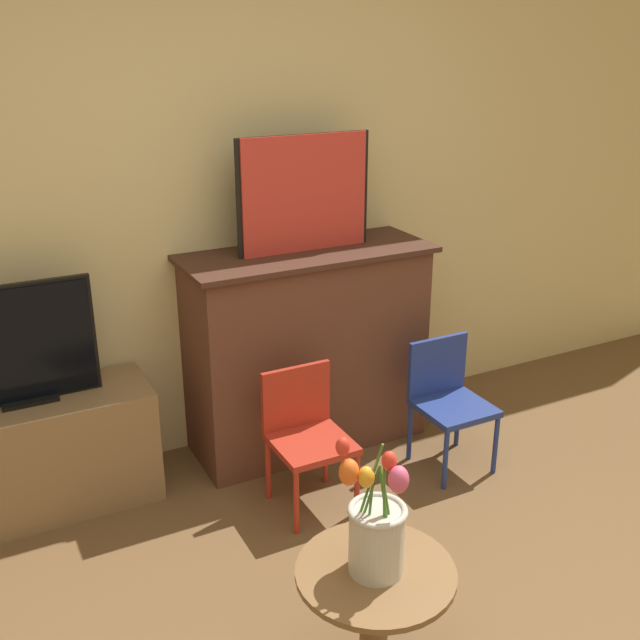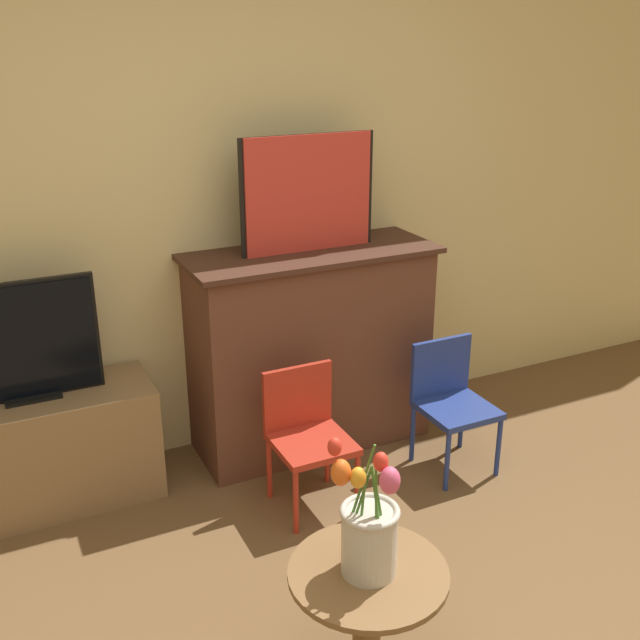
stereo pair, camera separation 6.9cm
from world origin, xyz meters
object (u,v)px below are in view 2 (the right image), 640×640
Objects in this scene: chair_red at (307,430)px; chair_blue at (451,397)px; painting at (308,194)px; vase_tulips at (369,530)px; tv_monitor at (25,343)px.

chair_red is 0.75m from chair_blue.
painting reaches higher than chair_blue.
chair_red is 1.00× the size of chair_blue.
vase_tulips reaches higher than chair_blue.
tv_monitor is at bearing 164.33° from chair_blue.
tv_monitor reaches higher than chair_blue.
tv_monitor reaches higher than chair_red.
chair_red is at bearing 178.83° from chair_blue.
tv_monitor is 1.74m from vase_tulips.
chair_blue is (0.75, -0.02, 0.00)m from chair_red.
tv_monitor is at bearing 116.72° from vase_tulips.
painting is 1.11× the size of tv_monitor.
tv_monitor is at bearing 179.64° from painting.
chair_red is 1.36× the size of vase_tulips.
vase_tulips is at bearing -109.02° from painting.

